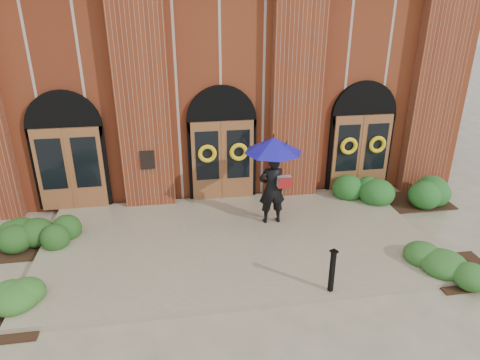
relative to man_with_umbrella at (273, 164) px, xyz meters
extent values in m
plane|color=tan|center=(-1.15, -0.92, -1.90)|extent=(90.00, 90.00, 0.00)
cube|color=gray|center=(-1.15, -0.77, -1.82)|extent=(10.00, 5.30, 0.15)
cube|color=maroon|center=(-1.15, 7.98, 1.60)|extent=(16.00, 12.00, 7.00)
cube|color=black|center=(-3.40, 1.55, -0.25)|extent=(0.40, 0.05, 0.55)
cube|color=maroon|center=(-3.40, 1.81, 1.60)|extent=(1.50, 0.45, 7.00)
cube|color=maroon|center=(1.10, 1.81, 1.60)|extent=(1.50, 0.45, 7.00)
cube|color=maroon|center=(5.60, 1.81, 1.60)|extent=(1.50, 0.45, 7.00)
cube|color=brown|center=(-5.65, 1.79, -0.50)|extent=(1.90, 0.10, 2.50)
cylinder|color=black|center=(-5.65, 1.93, 0.75)|extent=(2.10, 0.22, 2.10)
cube|color=brown|center=(-1.15, 1.79, -0.50)|extent=(1.90, 0.10, 2.50)
cylinder|color=black|center=(-1.15, 1.93, 0.75)|extent=(2.10, 0.22, 2.10)
cube|color=brown|center=(3.35, 1.79, -0.50)|extent=(1.90, 0.10, 2.50)
cylinder|color=black|center=(3.35, 1.93, 0.75)|extent=(2.10, 0.22, 2.10)
torus|color=yellow|center=(-1.63, 1.67, -0.20)|extent=(0.57, 0.13, 0.57)
torus|color=yellow|center=(-0.67, 1.67, -0.20)|extent=(0.57, 0.13, 0.57)
torus|color=yellow|center=(2.87, 1.67, -0.20)|extent=(0.57, 0.13, 0.57)
torus|color=yellow|center=(3.83, 1.67, -0.20)|extent=(0.57, 0.13, 0.57)
imported|color=black|center=(0.00, 0.00, -0.73)|extent=(0.75, 0.50, 2.03)
cone|color=#171394|center=(0.00, 0.00, 0.55)|extent=(1.60, 1.60, 0.41)
cylinder|color=black|center=(0.05, -0.05, 0.01)|extent=(0.02, 0.02, 0.67)
cube|color=#959799|center=(0.29, -0.16, -0.46)|extent=(0.38, 0.20, 0.30)
cube|color=maroon|center=(0.29, -0.27, -0.46)|extent=(0.38, 0.03, 0.30)
cube|color=black|center=(0.57, -3.27, -1.26)|extent=(0.11, 0.11, 0.98)
cube|color=black|center=(0.57, -3.27, -0.75)|extent=(0.18, 0.18, 0.04)
ellipsoid|color=#1F4517|center=(-6.35, -0.19, -1.55)|extent=(2.66, 1.07, 0.68)
ellipsoid|color=#1E541D|center=(4.24, 0.80, -1.50)|extent=(3.12, 1.25, 0.80)
ellipsoid|color=#29591E|center=(-6.25, -2.92, -1.63)|extent=(1.49, 1.28, 0.53)
ellipsoid|color=#24511D|center=(3.95, -2.92, -1.63)|extent=(1.51, 1.29, 0.53)
camera|label=1|loc=(-2.58, -10.48, 4.15)|focal=32.00mm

